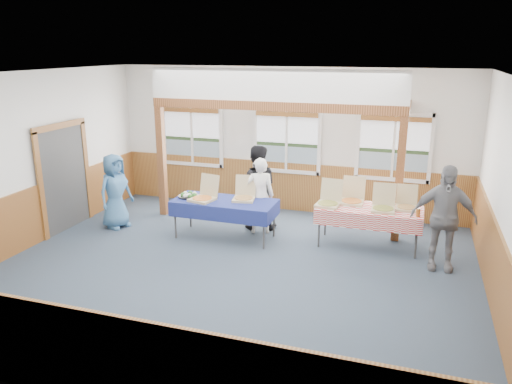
% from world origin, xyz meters
% --- Properties ---
extents(floor, '(8.00, 8.00, 0.00)m').
position_xyz_m(floor, '(0.00, 0.00, 0.00)').
color(floor, '#2A3345').
rests_on(floor, ground).
extents(ceiling, '(8.00, 8.00, 0.00)m').
position_xyz_m(ceiling, '(0.00, 0.00, 3.20)').
color(ceiling, white).
rests_on(ceiling, wall_back).
extents(wall_back, '(8.00, 0.00, 8.00)m').
position_xyz_m(wall_back, '(0.00, 3.50, 1.60)').
color(wall_back, silver).
rests_on(wall_back, floor).
extents(wall_front, '(8.00, 0.00, 8.00)m').
position_xyz_m(wall_front, '(0.00, -3.50, 1.60)').
color(wall_front, silver).
rests_on(wall_front, floor).
extents(wall_left, '(0.00, 8.00, 8.00)m').
position_xyz_m(wall_left, '(-4.00, 0.00, 1.60)').
color(wall_left, silver).
rests_on(wall_left, floor).
extents(wall_right, '(0.00, 8.00, 8.00)m').
position_xyz_m(wall_right, '(4.00, 0.00, 1.60)').
color(wall_right, silver).
rests_on(wall_right, floor).
extents(wainscot_back, '(7.98, 0.05, 1.10)m').
position_xyz_m(wainscot_back, '(0.00, 3.48, 0.55)').
color(wainscot_back, brown).
rests_on(wainscot_back, floor).
extents(wainscot_front, '(7.98, 0.05, 1.10)m').
position_xyz_m(wainscot_front, '(0.00, -3.48, 0.55)').
color(wainscot_front, brown).
rests_on(wainscot_front, floor).
extents(wainscot_left, '(0.05, 6.98, 1.10)m').
position_xyz_m(wainscot_left, '(-3.98, 0.00, 0.55)').
color(wainscot_left, brown).
rests_on(wainscot_left, floor).
extents(wainscot_right, '(0.05, 6.98, 1.10)m').
position_xyz_m(wainscot_right, '(3.98, 0.00, 0.55)').
color(wainscot_right, brown).
rests_on(wainscot_right, floor).
extents(cased_opening, '(0.06, 1.30, 2.10)m').
position_xyz_m(cased_opening, '(-3.96, 0.90, 1.05)').
color(cased_opening, '#383838').
rests_on(cased_opening, wall_left).
extents(window_left, '(1.56, 0.10, 1.46)m').
position_xyz_m(window_left, '(-2.30, 3.46, 1.68)').
color(window_left, white).
rests_on(window_left, wall_back).
extents(window_mid, '(1.56, 0.10, 1.46)m').
position_xyz_m(window_mid, '(0.00, 3.46, 1.68)').
color(window_mid, white).
rests_on(window_mid, wall_back).
extents(window_right, '(1.56, 0.10, 1.46)m').
position_xyz_m(window_right, '(2.30, 3.46, 1.68)').
color(window_right, white).
rests_on(window_right, wall_back).
extents(post_left, '(0.15, 0.15, 2.40)m').
position_xyz_m(post_left, '(-2.50, 2.30, 1.20)').
color(post_left, '#532C12').
rests_on(post_left, floor).
extents(post_right, '(0.15, 0.15, 2.40)m').
position_xyz_m(post_right, '(2.50, 2.30, 1.20)').
color(post_right, '#532C12').
rests_on(post_right, floor).
extents(cross_beam, '(5.15, 0.18, 0.18)m').
position_xyz_m(cross_beam, '(0.00, 2.30, 2.49)').
color(cross_beam, '#532C12').
rests_on(cross_beam, post_left).
extents(table_left, '(2.15, 1.47, 0.76)m').
position_xyz_m(table_left, '(-0.68, 1.39, 0.70)').
color(table_left, '#383838').
rests_on(table_left, floor).
extents(table_right, '(1.98, 1.02, 0.76)m').
position_xyz_m(table_right, '(2.03, 1.80, 0.70)').
color(table_right, '#383838').
rests_on(table_right, floor).
extents(pizza_box_a, '(0.52, 0.59, 0.46)m').
position_xyz_m(pizza_box_a, '(-1.07, 1.28, 0.83)').
color(pizza_box_a, tan).
rests_on(pizza_box_a, table_left).
extents(pizza_box_b, '(0.48, 0.55, 0.44)m').
position_xyz_m(pizza_box_b, '(-0.34, 1.55, 0.82)').
color(pizza_box_b, tan).
rests_on(pizza_box_b, table_left).
extents(pizza_box_c, '(0.46, 0.55, 0.46)m').
position_xyz_m(pizza_box_c, '(1.28, 1.70, 0.83)').
color(pizza_box_c, tan).
rests_on(pizza_box_c, table_right).
extents(pizza_box_d, '(0.42, 0.52, 0.46)m').
position_xyz_m(pizza_box_d, '(1.68, 1.99, 0.83)').
color(pizza_box_d, tan).
rests_on(pizza_box_d, table_right).
extents(pizza_box_e, '(0.43, 0.52, 0.45)m').
position_xyz_m(pizza_box_e, '(2.27, 1.72, 0.82)').
color(pizza_box_e, tan).
rests_on(pizza_box_e, table_right).
extents(pizza_box_f, '(0.40, 0.48, 0.41)m').
position_xyz_m(pizza_box_f, '(2.67, 1.94, 0.82)').
color(pizza_box_f, tan).
rests_on(pizza_box_f, table_right).
extents(veggie_tray, '(0.43, 0.43, 0.10)m').
position_xyz_m(veggie_tray, '(-1.43, 1.39, 0.79)').
color(veggie_tray, black).
rests_on(veggie_tray, table_left).
extents(drink_glass, '(0.07, 0.07, 0.15)m').
position_xyz_m(drink_glass, '(2.88, 1.55, 0.83)').
color(drink_glass, '#A8581C').
rests_on(drink_glass, table_right).
extents(woman_white, '(0.65, 0.52, 1.54)m').
position_xyz_m(woman_white, '(-0.11, 1.86, 0.77)').
color(woman_white, white).
rests_on(woman_white, floor).
extents(woman_black, '(0.99, 0.86, 1.73)m').
position_xyz_m(woman_black, '(-0.26, 2.09, 0.87)').
color(woman_black, black).
rests_on(woman_black, floor).
extents(man_blue, '(0.70, 0.87, 1.55)m').
position_xyz_m(man_blue, '(-3.02, 1.25, 0.77)').
color(man_blue, teal).
rests_on(man_blue, floor).
extents(person_grey, '(1.06, 0.47, 1.79)m').
position_xyz_m(person_grey, '(3.28, 1.20, 0.90)').
color(person_grey, slate).
rests_on(person_grey, floor).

